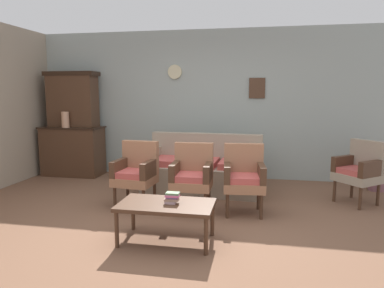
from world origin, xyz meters
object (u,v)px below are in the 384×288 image
object	(u,v)px
floral_couch	(203,170)
armchair_by_doorway	(192,174)
side_cabinet	(73,151)
floor_vase_by_wall	(378,172)
armchair_near_couch_end	(136,171)
wingback_chair_by_fireplace	(360,169)
coffee_table	(166,207)
vase_on_cabinet	(65,120)
armchair_row_middle	(244,175)
book_stack_on_table	(172,198)

from	to	relation	value
floral_couch	armchair_by_doorway	size ratio (longest dim) A/B	2.11
side_cabinet	floor_vase_by_wall	world-z (taller)	side_cabinet
armchair_near_couch_end	wingback_chair_by_fireplace	bearing A→B (deg)	13.06
armchair_by_doorway	floor_vase_by_wall	xyz separation A→B (m)	(2.76, 1.51, -0.19)
wingback_chair_by_fireplace	coffee_table	world-z (taller)	wingback_chair_by_fireplace
vase_on_cabinet	armchair_by_doorway	size ratio (longest dim) A/B	0.33
floral_couch	armchair_by_doorway	xyz separation A→B (m)	(0.02, -1.01, 0.17)
armchair_row_middle	book_stack_on_table	distance (m)	1.27
vase_on_cabinet	floor_vase_by_wall	distance (m)	5.47
floral_couch	coffee_table	size ratio (longest dim) A/B	1.90
armchair_row_middle	floral_couch	bearing A→B (deg)	125.98
side_cabinet	armchair_by_doorway	bearing A→B (deg)	-31.55
armchair_by_doorway	floor_vase_by_wall	bearing A→B (deg)	28.76
side_cabinet	wingback_chair_by_fireplace	world-z (taller)	side_cabinet
armchair_near_couch_end	floor_vase_by_wall	distance (m)	3.85
wingback_chair_by_fireplace	floor_vase_by_wall	bearing A→B (deg)	57.70
floor_vase_by_wall	vase_on_cabinet	bearing A→B (deg)	-179.25
wingback_chair_by_fireplace	side_cabinet	bearing A→B (deg)	170.05
coffee_table	wingback_chair_by_fireplace	bearing A→B (deg)	36.92
wingback_chair_by_fireplace	armchair_by_doorway	bearing A→B (deg)	-161.69
side_cabinet	armchair_row_middle	distance (m)	3.66
armchair_near_couch_end	armchair_by_doorway	xyz separation A→B (m)	(0.80, -0.04, 0.00)
armchair_near_couch_end	wingback_chair_by_fireplace	xyz separation A→B (m)	(3.07, 0.71, 0.00)
armchair_near_couch_end	book_stack_on_table	size ratio (longest dim) A/B	5.79
armchair_row_middle	wingback_chair_by_fireplace	world-z (taller)	same
armchair_by_doorway	armchair_row_middle	xyz separation A→B (m)	(0.68, 0.05, 0.00)
vase_on_cabinet	armchair_by_doorway	distance (m)	3.08
floor_vase_by_wall	side_cabinet	bearing A→B (deg)	178.94
side_cabinet	book_stack_on_table	world-z (taller)	side_cabinet
coffee_table	side_cabinet	bearing A→B (deg)	133.97
floral_couch	floor_vase_by_wall	xyz separation A→B (m)	(2.77, 0.51, -0.02)
floor_vase_by_wall	coffee_table	bearing A→B (deg)	-138.28
vase_on_cabinet	book_stack_on_table	world-z (taller)	vase_on_cabinet
wingback_chair_by_fireplace	coffee_table	size ratio (longest dim) A/B	0.90
armchair_by_doorway	coffee_table	xyz separation A→B (m)	(-0.09, -1.02, -0.12)
side_cabinet	armchair_by_doorway	world-z (taller)	side_cabinet
floral_couch	armchair_by_doorway	distance (m)	1.02
side_cabinet	coffee_table	bearing A→B (deg)	-46.03
vase_on_cabinet	armchair_by_doorway	bearing A→B (deg)	-28.50
side_cabinet	wingback_chair_by_fireplace	size ratio (longest dim) A/B	1.28
armchair_by_doorway	book_stack_on_table	xyz separation A→B (m)	(-0.03, -1.01, -0.02)
armchair_near_couch_end	book_stack_on_table	xyz separation A→B (m)	(0.77, -1.05, -0.02)
armchair_near_couch_end	floor_vase_by_wall	bearing A→B (deg)	22.52
armchair_row_middle	book_stack_on_table	world-z (taller)	armchair_row_middle
floor_vase_by_wall	book_stack_on_table	bearing A→B (deg)	-137.80
armchair_by_doorway	coffee_table	bearing A→B (deg)	-94.79
side_cabinet	floor_vase_by_wall	distance (m)	5.39
side_cabinet	armchair_by_doorway	distance (m)	3.08
book_stack_on_table	floor_vase_by_wall	xyz separation A→B (m)	(2.78, 2.52, -0.17)
armchair_near_couch_end	armchair_row_middle	size ratio (longest dim) A/B	1.00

